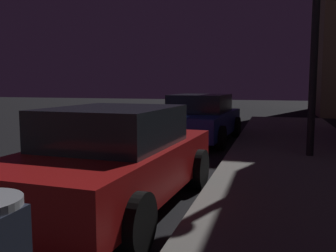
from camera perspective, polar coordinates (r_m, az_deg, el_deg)
car_red at (r=5.32m, az=-8.28°, el=-4.96°), size 2.20×4.22×1.43m
car_blue at (r=11.30m, az=4.95°, el=1.18°), size 2.23×4.36×1.43m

